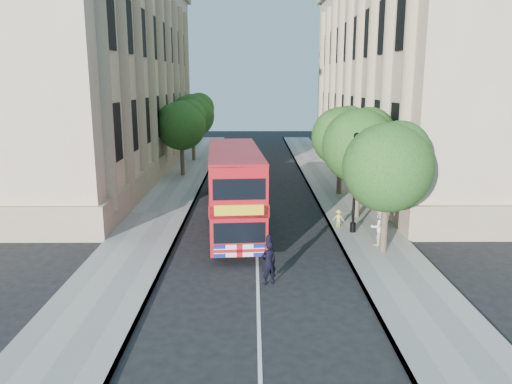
{
  "coord_description": "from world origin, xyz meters",
  "views": [
    {
      "loc": [
        -0.2,
        -18.78,
        7.81
      ],
      "look_at": [
        -0.03,
        5.79,
        2.3
      ],
      "focal_mm": 35.0,
      "sensor_mm": 36.0,
      "label": 1
    }
  ],
  "objects_px": {
    "lamp_post": "(355,187)",
    "box_van": "(226,176)",
    "woman_pedestrian": "(378,227)",
    "double_decker_bus": "(234,189)",
    "police_constable": "(269,263)"
  },
  "relations": [
    {
      "from": "lamp_post",
      "to": "police_constable",
      "type": "bearing_deg",
      "value": -125.33
    },
    {
      "from": "box_van",
      "to": "woman_pedestrian",
      "type": "relative_size",
      "value": 2.87
    },
    {
      "from": "double_decker_bus",
      "to": "box_van",
      "type": "height_order",
      "value": "double_decker_bus"
    },
    {
      "from": "box_van",
      "to": "woman_pedestrian",
      "type": "bearing_deg",
      "value": -57.06
    },
    {
      "from": "double_decker_bus",
      "to": "lamp_post",
      "type": "bearing_deg",
      "value": -4.64
    },
    {
      "from": "lamp_post",
      "to": "double_decker_bus",
      "type": "xyz_separation_m",
      "value": [
        -6.12,
        0.03,
        -0.1
      ]
    },
    {
      "from": "lamp_post",
      "to": "police_constable",
      "type": "relative_size",
      "value": 2.95
    },
    {
      "from": "lamp_post",
      "to": "box_van",
      "type": "distance_m",
      "value": 11.41
    },
    {
      "from": "woman_pedestrian",
      "to": "double_decker_bus",
      "type": "bearing_deg",
      "value": -34.3
    },
    {
      "from": "lamp_post",
      "to": "woman_pedestrian",
      "type": "bearing_deg",
      "value": -69.61
    },
    {
      "from": "lamp_post",
      "to": "box_van",
      "type": "xyz_separation_m",
      "value": [
        -7.05,
        8.91,
        -1.11
      ]
    },
    {
      "from": "double_decker_bus",
      "to": "police_constable",
      "type": "xyz_separation_m",
      "value": [
        1.54,
        -6.49,
        -1.53
      ]
    },
    {
      "from": "box_van",
      "to": "police_constable",
      "type": "bearing_deg",
      "value": -83.36
    },
    {
      "from": "lamp_post",
      "to": "police_constable",
      "type": "xyz_separation_m",
      "value": [
        -4.58,
        -6.46,
        -1.63
      ]
    },
    {
      "from": "lamp_post",
      "to": "double_decker_bus",
      "type": "distance_m",
      "value": 6.12
    }
  ]
}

